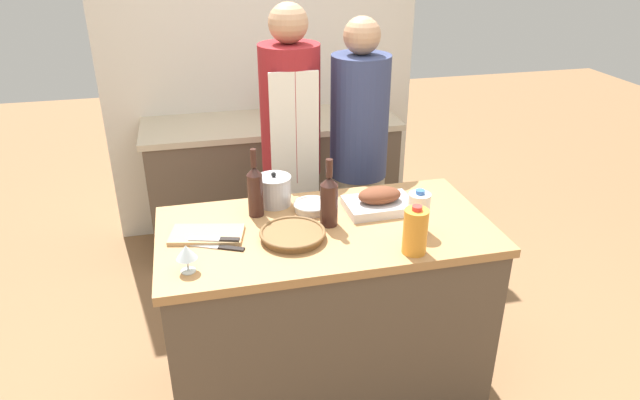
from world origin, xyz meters
TOP-DOWN VIEW (x-y plane):
  - ground_plane at (0.00, 0.00)m, footprint 12.00×12.00m
  - kitchen_island at (0.00, 0.00)m, footprint 1.48×0.75m
  - back_counter at (0.00, 1.57)m, footprint 1.75×0.60m
  - back_wall at (0.00, 1.92)m, footprint 2.25×0.10m
  - roasting_pan at (0.28, 0.11)m, footprint 0.32×0.22m
  - wicker_basket at (-0.16, -0.07)m, footprint 0.28×0.28m
  - cutting_board at (-0.52, 0.04)m, footprint 0.34×0.23m
  - stock_pot at (-0.18, 0.28)m, footprint 0.16×0.16m
  - mixing_bowl at (-0.03, 0.17)m, footprint 0.17×0.17m
  - juice_jug at (0.30, -0.29)m, footprint 0.10×0.10m
  - milk_jug at (0.38, -0.13)m, footprint 0.09×0.09m
  - wine_bottle_green at (0.02, 0.02)m, footprint 0.08×0.08m
  - wine_bottle_dark at (-0.28, 0.19)m, footprint 0.07×0.07m
  - wine_glass_left at (-0.61, -0.23)m, footprint 0.08×0.08m
  - knife_chef at (-0.50, -0.06)m, footprint 0.28×0.15m
  - knife_paring at (-0.49, -0.03)m, footprint 0.21×0.09m
  - condiment_bottle_tall at (0.17, 1.45)m, footprint 0.05×0.05m
  - condiment_bottle_short at (-0.01, 1.72)m, footprint 0.06×0.06m
  - condiment_bottle_extra at (0.62, 1.63)m, footprint 0.06×0.06m
  - person_cook_aproned at (-0.00, 0.81)m, footprint 0.33×0.33m
  - person_cook_guest at (0.39, 0.78)m, footprint 0.33×0.33m

SIDE VIEW (x-z plane):
  - ground_plane at x=0.00m, z-range 0.00..0.00m
  - back_counter at x=0.00m, z-range 0.00..0.93m
  - kitchen_island at x=0.00m, z-range 0.00..0.94m
  - knife_chef at x=-0.50m, z-range 0.93..0.94m
  - cutting_board at x=-0.52m, z-range 0.94..0.95m
  - knife_paring at x=-0.49m, z-range 0.95..0.96m
  - wicker_basket at x=-0.16m, z-range 0.94..0.98m
  - mixing_bowl at x=-0.03m, z-range 0.94..0.98m
  - person_cook_guest at x=0.39m, z-range 0.10..1.82m
  - roasting_pan at x=0.28m, z-range 0.92..1.04m
  - person_cook_aproned at x=0.00m, z-range 0.11..1.90m
  - stock_pot at x=-0.18m, z-range 0.92..1.09m
  - condiment_bottle_short at x=-0.01m, z-range 0.93..1.09m
  - condiment_bottle_tall at x=0.17m, z-range 0.93..1.11m
  - wine_glass_left at x=-0.61m, z-range 0.96..1.08m
  - milk_jug at x=0.38m, z-range 0.93..1.13m
  - condiment_bottle_extra at x=0.62m, z-range 0.93..1.14m
  - juice_jug at x=0.30m, z-range 0.93..1.14m
  - wine_bottle_green at x=0.02m, z-range 0.90..1.22m
  - wine_bottle_dark at x=-0.28m, z-range 0.90..1.23m
  - back_wall at x=0.00m, z-range 0.00..2.55m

